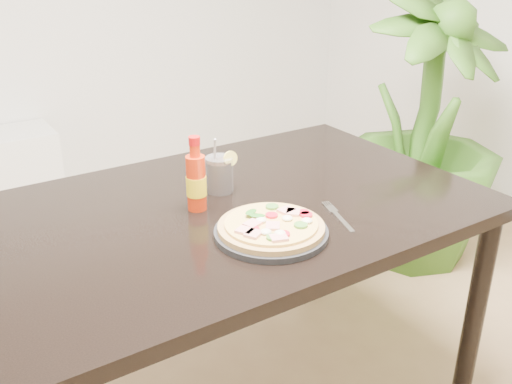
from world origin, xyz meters
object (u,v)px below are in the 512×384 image
houseplant (424,126)px  pizza (272,226)px  dining_table (233,230)px  plate (271,233)px  hot_sauce_bottle (196,181)px  fork (337,215)px  cola_cup (220,175)px

houseplant → pizza: bearing=-153.3°
dining_table → plate: size_ratio=4.89×
pizza → houseplant: (1.29, 0.65, -0.13)m
pizza → hot_sauce_bottle: 0.26m
pizza → fork: (0.21, -0.01, -0.02)m
dining_table → pizza: size_ratio=5.24×
dining_table → houseplant: bearing=18.7°
hot_sauce_bottle → pizza: bearing=-70.9°
plate → pizza: size_ratio=1.07×
hot_sauce_bottle → cola_cup: bearing=32.7°
pizza → cola_cup: bearing=84.6°
pizza → hot_sauce_bottle: (-0.08, 0.24, 0.05)m
dining_table → hot_sauce_bottle: bearing=166.7°
dining_table → plate: plate is taller
houseplant → fork: bearing=-148.8°
cola_cup → fork: cola_cup is taller
dining_table → houseplant: 1.34m
pizza → fork: bearing=-1.6°
plate → pizza: bearing=-85.6°
hot_sauce_bottle → fork: 0.39m
dining_table → cola_cup: size_ratio=8.08×
pizza → houseplant: size_ratio=0.21×
hot_sauce_bottle → dining_table: bearing=-13.3°
pizza → houseplant: 1.45m
plate → houseplant: houseplant is taller
pizza → hot_sauce_bottle: bearing=109.1°
pizza → fork: pizza is taller
hot_sauce_bottle → cola_cup: (0.11, 0.07, -0.03)m
dining_table → cola_cup: bearing=82.3°
fork → houseplant: houseplant is taller
dining_table → plate: 0.23m
plate → cola_cup: cola_cup is taller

